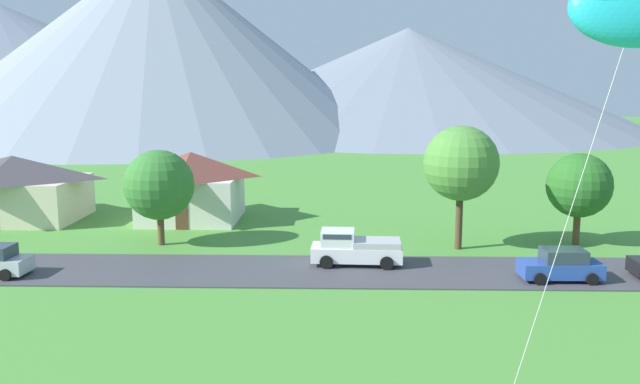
% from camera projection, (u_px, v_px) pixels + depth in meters
% --- Properties ---
extents(road_strip, '(160.00, 6.33, 0.08)m').
position_uv_depth(road_strip, '(331.00, 271.00, 36.72)').
color(road_strip, '#424247').
rests_on(road_strip, ground).
extents(mountain_far_west_ridge, '(88.70, 88.70, 19.06)m').
position_uv_depth(mountain_far_west_ridge, '(143.00, 86.00, 142.73)').
color(mountain_far_west_ridge, '#8E939E').
rests_on(mountain_far_west_ridge, ground).
extents(mountain_far_east_ridge, '(104.45, 104.45, 22.22)m').
position_uv_depth(mountain_far_east_ridge, '(408.00, 79.00, 145.41)').
color(mountain_far_east_ridge, slate).
rests_on(mountain_far_east_ridge, ground).
extents(mountain_west_ridge, '(91.77, 91.77, 35.74)m').
position_uv_depth(mountain_west_ridge, '(157.00, 43.00, 126.45)').
color(mountain_west_ridge, gray).
rests_on(mountain_west_ridge, ground).
extents(house_leftmost, '(7.69, 7.53, 5.25)m').
position_uv_depth(house_leftmost, '(192.00, 185.00, 50.15)').
color(house_leftmost, silver).
rests_on(house_leftmost, ground).
extents(house_left_center, '(10.45, 7.80, 4.97)m').
position_uv_depth(house_left_center, '(14.00, 187.00, 50.17)').
color(house_left_center, beige).
rests_on(house_left_center, ground).
extents(tree_near_left, '(4.71, 4.71, 7.85)m').
position_uv_depth(tree_near_left, '(461.00, 164.00, 40.88)').
color(tree_near_left, '#4C3823').
rests_on(tree_near_left, ground).
extents(tree_left_of_center, '(4.16, 4.16, 6.00)m').
position_uv_depth(tree_left_of_center, '(579.00, 186.00, 42.24)').
color(tree_left_of_center, brown).
rests_on(tree_left_of_center, ground).
extents(tree_center, '(4.52, 4.52, 6.22)m').
position_uv_depth(tree_center, '(159.00, 185.00, 42.18)').
color(tree_center, brown).
rests_on(tree_center, ground).
extents(parked_car_blue_west_end, '(4.24, 2.15, 1.68)m').
position_uv_depth(parked_car_blue_west_end, '(561.00, 265.00, 34.85)').
color(parked_car_blue_west_end, '#2847A8').
rests_on(parked_car_blue_west_end, road_strip).
extents(pickup_truck_white_west_side, '(5.28, 2.48, 1.99)m').
position_uv_depth(pickup_truck_white_west_side, '(354.00, 248.00, 37.82)').
color(pickup_truck_white_west_side, white).
rests_on(pickup_truck_white_west_side, road_strip).
extents(kite_flyer_with_kite, '(6.25, 4.02, 13.84)m').
position_uv_depth(kite_flyer_with_kite, '(636.00, 9.00, 18.50)').
color(kite_flyer_with_kite, navy).
rests_on(kite_flyer_with_kite, ground).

